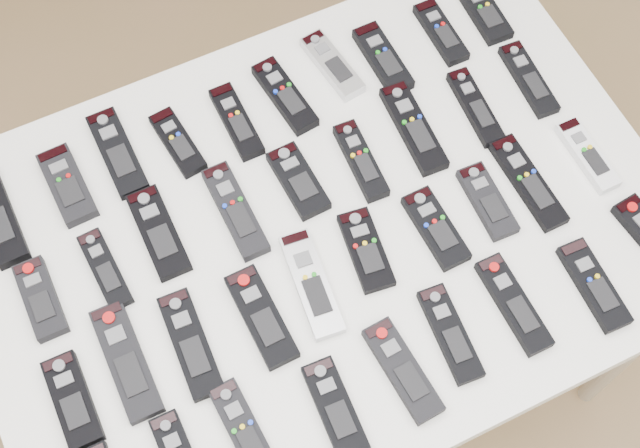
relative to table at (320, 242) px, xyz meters
name	(u,v)px	position (x,y,z in m)	size (l,w,h in m)	color
ground	(293,381)	(-0.09, -0.03, -0.72)	(4.00, 4.00, 0.00)	#947B4B
table	(320,242)	(0.00, 0.00, 0.00)	(1.25, 0.88, 0.78)	white
remote_1	(67,185)	(-0.38, 0.27, 0.07)	(0.06, 0.16, 0.02)	black
remote_2	(117,153)	(-0.27, 0.30, 0.07)	(0.06, 0.19, 0.02)	black
remote_3	(178,142)	(-0.16, 0.27, 0.07)	(0.05, 0.15, 0.02)	black
remote_4	(237,122)	(-0.05, 0.27, 0.07)	(0.05, 0.16, 0.02)	black
remote_5	(285,96)	(0.06, 0.28, 0.07)	(0.05, 0.17, 0.02)	black
remote_6	(332,65)	(0.17, 0.30, 0.07)	(0.05, 0.16, 0.02)	#B7B7BC
remote_7	(383,59)	(0.27, 0.27, 0.07)	(0.05, 0.16, 0.02)	black
remote_8	(441,32)	(0.40, 0.28, 0.07)	(0.05, 0.15, 0.02)	black
remote_9	(484,13)	(0.50, 0.28, 0.07)	(0.06, 0.15, 0.02)	black
remote_10	(41,299)	(-0.49, 0.08, 0.07)	(0.05, 0.15, 0.02)	black
remote_11	(105,269)	(-0.37, 0.09, 0.07)	(0.04, 0.15, 0.02)	black
remote_12	(159,233)	(-0.26, 0.11, 0.07)	(0.06, 0.18, 0.02)	black
remote_13	(235,211)	(-0.12, 0.09, 0.07)	(0.05, 0.19, 0.02)	black
remote_14	(298,181)	(0.00, 0.10, 0.07)	(0.06, 0.15, 0.02)	black
remote_15	(361,161)	(0.13, 0.09, 0.07)	(0.04, 0.16, 0.02)	black
remote_16	(413,128)	(0.25, 0.11, 0.07)	(0.05, 0.20, 0.02)	black
remote_17	(475,107)	(0.37, 0.10, 0.07)	(0.04, 0.17, 0.02)	black
remote_18	(529,79)	(0.50, 0.11, 0.07)	(0.04, 0.17, 0.02)	black
remote_19	(73,401)	(-0.50, -0.11, 0.07)	(0.06, 0.16, 0.02)	black
remote_20	(126,361)	(-0.40, -0.08, 0.07)	(0.06, 0.21, 0.02)	black
remote_21	(191,344)	(-0.29, -0.10, 0.07)	(0.06, 0.19, 0.02)	black
remote_22	(262,317)	(-0.16, -0.11, 0.07)	(0.06, 0.18, 0.02)	black
remote_23	(312,284)	(-0.06, -0.09, 0.07)	(0.05, 0.20, 0.02)	#B7B7BC
remote_24	(366,250)	(0.05, -0.08, 0.07)	(0.06, 0.15, 0.02)	black
remote_25	(436,228)	(0.18, -0.09, 0.07)	(0.06, 0.16, 0.02)	black
remote_26	(487,201)	(0.29, -0.09, 0.07)	(0.05, 0.15, 0.02)	black
remote_27	(528,182)	(0.38, -0.09, 0.07)	(0.05, 0.20, 0.02)	black
remote_28	(587,155)	(0.51, -0.08, 0.07)	(0.04, 0.16, 0.02)	silver
remote_31	(245,434)	(-0.27, -0.28, 0.07)	(0.05, 0.18, 0.02)	black
remote_32	(335,408)	(-0.12, -0.31, 0.07)	(0.05, 0.16, 0.02)	black
remote_33	(403,370)	(0.01, -0.30, 0.07)	(0.05, 0.18, 0.02)	black
remote_34	(450,334)	(0.11, -0.28, 0.07)	(0.05, 0.17, 0.02)	black
remote_35	(514,304)	(0.23, -0.28, 0.07)	(0.05, 0.18, 0.02)	black
remote_36	(594,285)	(0.38, -0.31, 0.07)	(0.05, 0.17, 0.02)	black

